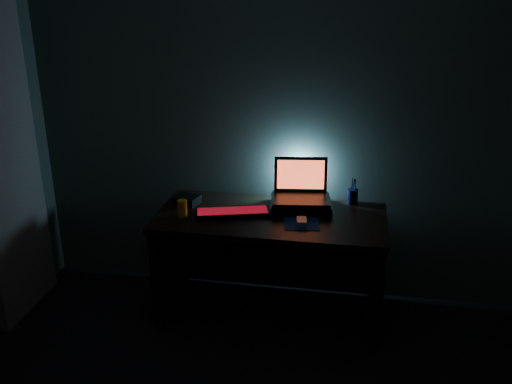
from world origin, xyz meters
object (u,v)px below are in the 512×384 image
mouse (302,221)px  juice_glass (182,208)px  pen_cup (353,196)px  router (187,200)px  laptop (301,189)px  keyboard (233,212)px

mouse → juice_glass: juice_glass is taller
mouse → pen_cup: 0.51m
pen_cup → juice_glass: bearing=-159.3°
mouse → router: router is taller
pen_cup → router: (-1.12, -0.20, -0.02)m
laptop → pen_cup: laptop is taller
laptop → pen_cup: (0.35, 0.10, -0.07)m
juice_glass → router: juice_glass is taller
juice_glass → router: (-0.04, 0.21, -0.03)m
keyboard → pen_cup: size_ratio=4.87×
keyboard → router: bearing=144.1°
laptop → keyboard: (-0.42, -0.23, -0.11)m
mouse → pen_cup: pen_cup is taller
pen_cup → router: size_ratio=0.55×
pen_cup → juice_glass: juice_glass is taller
keyboard → juice_glass: bearing=179.1°
mouse → pen_cup: size_ratio=0.99×
mouse → router: bearing=158.4°
keyboard → mouse: 0.47m
pen_cup → mouse: bearing=-127.7°
laptop → mouse: (0.04, -0.30, -0.10)m
keyboard → juice_glass: 0.33m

